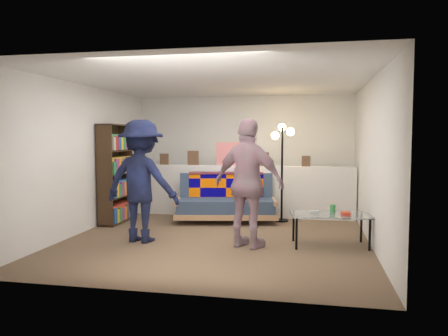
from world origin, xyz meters
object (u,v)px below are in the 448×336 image
(futon_sofa, at_px, (227,201))
(person_right, at_px, (249,183))
(bookshelf, at_px, (115,177))
(person_left, at_px, (141,181))
(coffee_table, at_px, (331,216))
(floor_lamp, at_px, (282,152))

(futon_sofa, distance_m, person_right, 2.02)
(futon_sofa, height_order, bookshelf, bookshelf)
(futon_sofa, bearing_deg, person_left, -118.18)
(bookshelf, distance_m, person_left, 1.62)
(person_right, bearing_deg, bookshelf, -4.78)
(coffee_table, bearing_deg, bookshelf, 165.24)
(coffee_table, distance_m, person_left, 2.80)
(futon_sofa, height_order, floor_lamp, floor_lamp)
(futon_sofa, xyz_separation_m, floor_lamp, (0.99, 0.22, 0.91))
(futon_sofa, height_order, person_right, person_right)
(person_left, bearing_deg, coffee_table, -165.61)
(floor_lamp, bearing_deg, coffee_table, -64.84)
(futon_sofa, distance_m, floor_lamp, 1.36)
(coffee_table, bearing_deg, futon_sofa, 140.18)
(person_left, relative_size, person_right, 0.99)
(person_right, bearing_deg, coffee_table, -142.13)
(bookshelf, height_order, floor_lamp, floor_lamp)
(bookshelf, bearing_deg, floor_lamp, 13.83)
(futon_sofa, relative_size, floor_lamp, 1.08)
(bookshelf, relative_size, person_left, 0.98)
(futon_sofa, relative_size, coffee_table, 1.67)
(futon_sofa, relative_size, person_left, 1.08)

